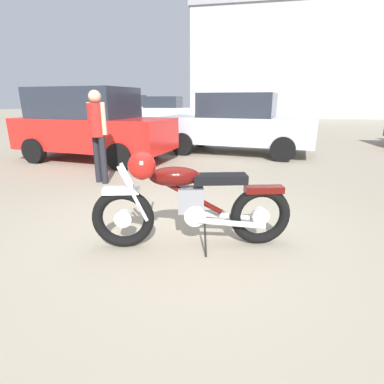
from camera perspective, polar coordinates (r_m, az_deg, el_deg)
name	(u,v)px	position (r m, az deg, el deg)	size (l,w,h in m)	color
ground_plane	(184,230)	(3.66, -1.50, -7.13)	(80.00, 80.00, 0.00)	gray
vintage_motorcycle	(187,202)	(3.09, -0.88, -1.96)	(2.02, 0.90, 1.07)	black
bystander	(97,128)	(5.76, -17.44, 11.54)	(0.43, 0.30, 1.66)	black
silver_sedan_mid	(96,110)	(18.55, -17.68, 14.51)	(3.92, 1.87, 1.78)	black
red_hatchback_near	(91,124)	(8.15, -18.54, 12.13)	(4.03, 2.10, 1.78)	black
dark_sedan_left	(237,124)	(8.89, 8.53, 12.63)	(4.35, 2.24, 1.67)	black
white_estate_far	(128,109)	(21.17, -12.01, 15.15)	(3.96, 1.95, 1.78)	black
pale_sedan_back	(164,111)	(18.75, -5.40, 14.98)	(4.24, 1.99, 1.67)	black
industrial_building	(294,66)	(34.26, 18.65, 21.63)	(19.07, 14.30, 17.94)	#9EA0A8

